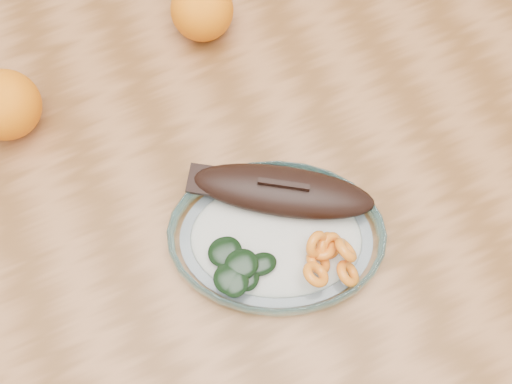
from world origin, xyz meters
TOP-DOWN VIEW (x-y plane):
  - ground at (0.00, 0.00)m, footprint 3.00×3.00m
  - dining_table at (0.00, 0.00)m, footprint 1.20×0.80m
  - plated_meal at (0.08, -0.09)m, footprint 0.61×0.61m
  - orange_left at (-0.16, 0.19)m, footprint 0.09×0.09m
  - orange_right at (0.11, 0.22)m, footprint 0.08×0.08m

SIDE VIEW (x-z plane):
  - ground at x=0.00m, z-range 0.00..0.00m
  - dining_table at x=0.00m, z-range 0.28..1.03m
  - plated_meal at x=0.08m, z-range 0.73..0.81m
  - orange_right at x=0.11m, z-range 0.75..0.83m
  - orange_left at x=-0.16m, z-range 0.75..0.84m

